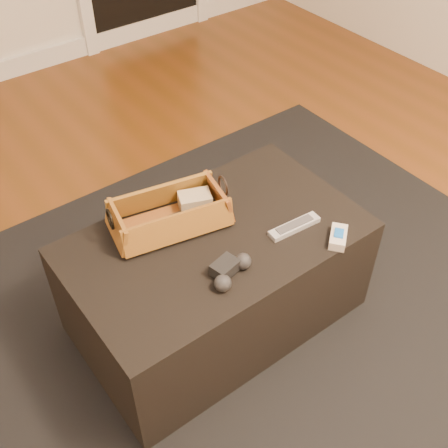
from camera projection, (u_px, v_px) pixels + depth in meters
floor at (244, 433)px, 1.83m from camera, size 5.00×5.50×0.01m
area_rug at (225, 324)px, 2.13m from camera, size 2.60×2.00×0.01m
ottoman at (216, 278)px, 2.01m from camera, size 1.00×0.60×0.42m
tv_remote at (166, 224)px, 1.88m from camera, size 0.21×0.07×0.02m
cloth_bundle at (195, 201)px, 1.93m from camera, size 0.13×0.11×0.06m
wicker_basket at (170, 215)px, 1.88m from camera, size 0.43×0.28×0.14m
game_controller at (230, 270)px, 1.72m from camera, size 0.17×0.12×0.05m
silver_remote at (294, 226)px, 1.89m from camera, size 0.19×0.06×0.02m
cream_gadget at (338, 237)px, 1.84m from camera, size 0.11×0.11×0.04m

